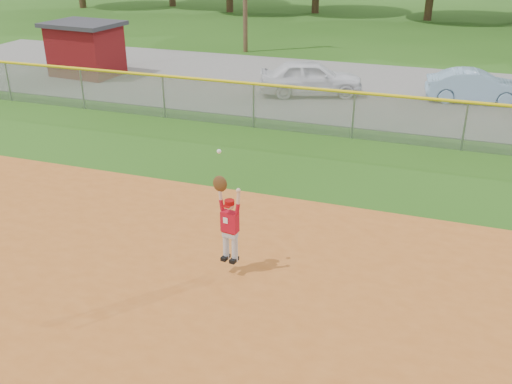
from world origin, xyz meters
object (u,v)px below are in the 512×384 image
at_px(car_white_a, 311,77).
at_px(ballplayer, 228,220).
at_px(utility_shed, 86,49).
at_px(car_blue, 475,86).

xyz_separation_m(car_white_a, ballplayer, (1.70, -13.15, 0.45)).
xyz_separation_m(utility_shed, ballplayer, (12.08, -13.15, -0.03)).
distance_m(car_white_a, utility_shed, 10.39).
bearing_deg(car_white_a, car_blue, -99.51).
distance_m(car_white_a, car_blue, 6.29).
bearing_deg(utility_shed, car_blue, 3.76).
bearing_deg(utility_shed, ballplayer, -47.44).
height_order(car_white_a, ballplayer, ballplayer).
bearing_deg(ballplayer, car_blue, 72.48).
bearing_deg(car_white_a, utility_shed, 70.50).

